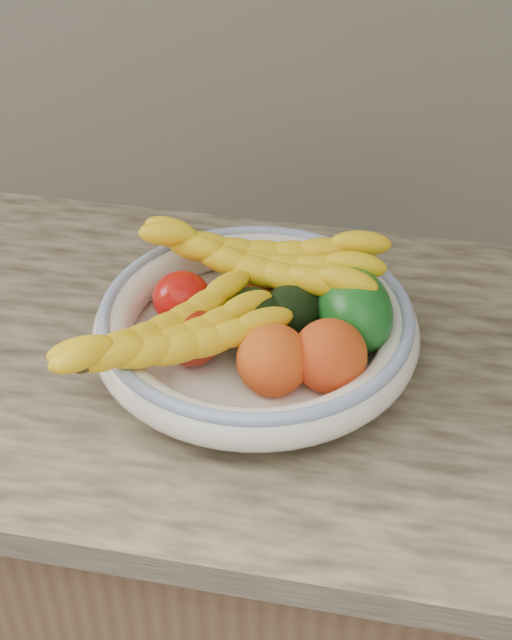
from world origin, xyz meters
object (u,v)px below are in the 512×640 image
object	(u,v)px
fruit_bowl	(256,328)
banana_bunch_front	(168,343)
green_mango	(354,309)
banana_bunch_back	(260,265)

from	to	relation	value
fruit_bowl	banana_bunch_front	xyz separation A→B (m)	(-0.08, -0.09, 0.03)
green_mango	banana_bunch_front	size ratio (longest dim) A/B	0.45
fruit_bowl	banana_bunch_back	bearing A→B (deg)	97.78
fruit_bowl	green_mango	distance (m)	0.12
banana_bunch_front	green_mango	bearing A→B (deg)	-15.33
banana_bunch_back	banana_bunch_front	xyz separation A→B (m)	(-0.07, -0.16, -0.01)
green_mango	banana_bunch_front	xyz separation A→B (m)	(-0.20, -0.11, 0.01)
banana_bunch_front	banana_bunch_back	bearing A→B (deg)	20.91
fruit_bowl	green_mango	xyz separation A→B (m)	(0.11, 0.02, 0.03)
banana_bunch_back	banana_bunch_front	size ratio (longest dim) A/B	1.12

